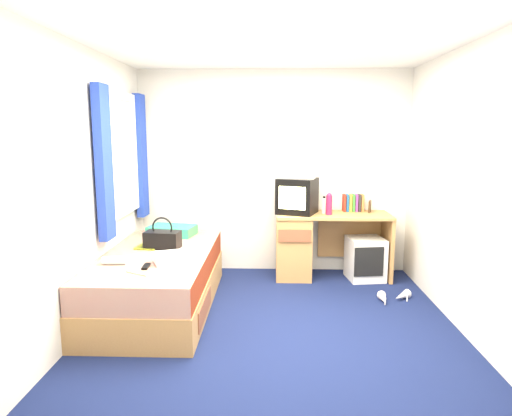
{
  "coord_description": "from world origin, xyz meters",
  "views": [
    {
      "loc": [
        -0.01,
        -3.75,
        1.69
      ],
      "look_at": [
        -0.17,
        0.7,
        0.93
      ],
      "focal_mm": 32.0,
      "sensor_mm": 36.0,
      "label": 1
    }
  ],
  "objects_px": {
    "colour_swatch_fan": "(139,273)",
    "pillow": "(172,231)",
    "storage_cube": "(365,259)",
    "vcr": "(298,175)",
    "pink_water_bottle": "(329,205)",
    "towel": "(171,258)",
    "magazine": "(149,246)",
    "desk": "(308,242)",
    "aerosol_can": "(324,206)",
    "crt_tv": "(297,196)",
    "white_heels": "(393,297)",
    "picture_frame": "(370,206)",
    "bed": "(159,280)",
    "remote_control": "(146,266)",
    "water_bottle": "(114,261)",
    "handbag": "(163,239)"
  },
  "relations": [
    {
      "from": "colour_swatch_fan",
      "to": "pillow",
      "type": "bearing_deg",
      "value": 91.03
    },
    {
      "from": "storage_cube",
      "to": "vcr",
      "type": "height_order",
      "value": "vcr"
    },
    {
      "from": "pink_water_bottle",
      "to": "towel",
      "type": "relative_size",
      "value": 0.81
    },
    {
      "from": "vcr",
      "to": "colour_swatch_fan",
      "type": "height_order",
      "value": "vcr"
    },
    {
      "from": "towel",
      "to": "magazine",
      "type": "xyz_separation_m",
      "value": [
        -0.34,
        0.55,
        -0.04
      ]
    },
    {
      "from": "desk",
      "to": "pink_water_bottle",
      "type": "relative_size",
      "value": 5.92
    },
    {
      "from": "pink_water_bottle",
      "to": "aerosol_can",
      "type": "bearing_deg",
      "value": 118.06
    },
    {
      "from": "vcr",
      "to": "pink_water_bottle",
      "type": "xyz_separation_m",
      "value": [
        0.36,
        -0.08,
        -0.33
      ]
    },
    {
      "from": "crt_tv",
      "to": "towel",
      "type": "xyz_separation_m",
      "value": [
        -1.18,
        -1.34,
        -0.37
      ]
    },
    {
      "from": "crt_tv",
      "to": "white_heels",
      "type": "distance_m",
      "value": 1.52
    },
    {
      "from": "towel",
      "to": "picture_frame",
      "type": "bearing_deg",
      "value": 35.33
    },
    {
      "from": "pillow",
      "to": "pink_water_bottle",
      "type": "height_order",
      "value": "pink_water_bottle"
    },
    {
      "from": "bed",
      "to": "colour_swatch_fan",
      "type": "distance_m",
      "value": 0.7
    },
    {
      "from": "picture_frame",
      "to": "remote_control",
      "type": "xyz_separation_m",
      "value": [
        -2.21,
        -1.58,
        -0.27
      ]
    },
    {
      "from": "vcr",
      "to": "pink_water_bottle",
      "type": "height_order",
      "value": "vcr"
    },
    {
      "from": "desk",
      "to": "water_bottle",
      "type": "relative_size",
      "value": 6.5
    },
    {
      "from": "towel",
      "to": "pink_water_bottle",
      "type": "bearing_deg",
      "value": 39.48
    },
    {
      "from": "bed",
      "to": "white_heels",
      "type": "xyz_separation_m",
      "value": [
        2.3,
        0.23,
        -0.23
      ]
    },
    {
      "from": "storage_cube",
      "to": "picture_frame",
      "type": "height_order",
      "value": "picture_frame"
    },
    {
      "from": "remote_control",
      "to": "vcr",
      "type": "bearing_deg",
      "value": 43.44
    },
    {
      "from": "pillow",
      "to": "aerosol_can",
      "type": "distance_m",
      "value": 1.75
    },
    {
      "from": "desk",
      "to": "remote_control",
      "type": "height_order",
      "value": "desk"
    },
    {
      "from": "aerosol_can",
      "to": "white_heels",
      "type": "relative_size",
      "value": 0.49
    },
    {
      "from": "vcr",
      "to": "water_bottle",
      "type": "xyz_separation_m",
      "value": [
        -1.66,
        -1.41,
        -0.62
      ]
    },
    {
      "from": "bed",
      "to": "magazine",
      "type": "distance_m",
      "value": 0.39
    },
    {
      "from": "handbag",
      "to": "white_heels",
      "type": "bearing_deg",
      "value": 7.82
    },
    {
      "from": "magazine",
      "to": "bed",
      "type": "bearing_deg",
      "value": -57.7
    },
    {
      "from": "picture_frame",
      "to": "pink_water_bottle",
      "type": "xyz_separation_m",
      "value": [
        -0.5,
        -0.18,
        0.04
      ]
    },
    {
      "from": "crt_tv",
      "to": "remote_control",
      "type": "bearing_deg",
      "value": -111.99
    },
    {
      "from": "aerosol_can",
      "to": "colour_swatch_fan",
      "type": "height_order",
      "value": "aerosol_can"
    },
    {
      "from": "vcr",
      "to": "remote_control",
      "type": "relative_size",
      "value": 2.5
    },
    {
      "from": "bed",
      "to": "water_bottle",
      "type": "height_order",
      "value": "water_bottle"
    },
    {
      "from": "picture_frame",
      "to": "colour_swatch_fan",
      "type": "bearing_deg",
      "value": -123.01
    },
    {
      "from": "picture_frame",
      "to": "handbag",
      "type": "relative_size",
      "value": 0.39
    },
    {
      "from": "storage_cube",
      "to": "remote_control",
      "type": "bearing_deg",
      "value": -154.76
    },
    {
      "from": "remote_control",
      "to": "water_bottle",
      "type": "bearing_deg",
      "value": 161.01
    },
    {
      "from": "pillow",
      "to": "water_bottle",
      "type": "distance_m",
      "value": 1.17
    },
    {
      "from": "pillow",
      "to": "pink_water_bottle",
      "type": "relative_size",
      "value": 2.25
    },
    {
      "from": "bed",
      "to": "picture_frame",
      "type": "xyz_separation_m",
      "value": [
        2.23,
        1.11,
        0.55
      ]
    },
    {
      "from": "vcr",
      "to": "handbag",
      "type": "relative_size",
      "value": 1.11
    },
    {
      "from": "crt_tv",
      "to": "towel",
      "type": "height_order",
      "value": "crt_tv"
    },
    {
      "from": "picture_frame",
      "to": "water_bottle",
      "type": "relative_size",
      "value": 0.7
    },
    {
      "from": "bed",
      "to": "crt_tv",
      "type": "height_order",
      "value": "crt_tv"
    },
    {
      "from": "desk",
      "to": "pink_water_bottle",
      "type": "bearing_deg",
      "value": -20.05
    },
    {
      "from": "remote_control",
      "to": "picture_frame",
      "type": "bearing_deg",
      "value": 31.4
    },
    {
      "from": "bed",
      "to": "crt_tv",
      "type": "xyz_separation_m",
      "value": [
        1.37,
        1.02,
        0.69
      ]
    },
    {
      "from": "picture_frame",
      "to": "remote_control",
      "type": "bearing_deg",
      "value": -125.62
    },
    {
      "from": "magazine",
      "to": "remote_control",
      "type": "distance_m",
      "value": 0.71
    },
    {
      "from": "pink_water_bottle",
      "to": "white_heels",
      "type": "bearing_deg",
      "value": -51.02
    },
    {
      "from": "bed",
      "to": "handbag",
      "type": "distance_m",
      "value": 0.41
    }
  ]
}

